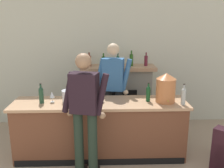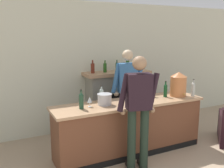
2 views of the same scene
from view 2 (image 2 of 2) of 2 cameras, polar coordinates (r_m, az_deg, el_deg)
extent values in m
cube|color=beige|center=(5.46, -5.31, 3.91)|extent=(12.00, 0.07, 2.75)
cube|color=brown|center=(4.49, 4.10, -10.04)|extent=(2.66, 0.60, 0.88)
cube|color=tan|center=(4.34, 4.18, -4.34)|extent=(2.73, 0.67, 0.04)
cube|color=black|center=(4.41, 6.11, -16.06)|extent=(2.61, 0.01, 0.10)
cube|color=gray|center=(5.60, 1.05, -3.91)|extent=(1.32, 0.44, 1.21)
cube|color=black|center=(5.44, 2.16, -6.08)|extent=(0.72, 0.02, 0.77)
cube|color=tan|center=(5.45, 1.17, 2.53)|extent=(1.48, 0.52, 0.07)
cylinder|color=#5F2215|center=(5.20, -4.44, 3.60)|extent=(0.08, 0.08, 0.20)
cylinder|color=#5F2215|center=(5.18, -4.46, 5.08)|extent=(0.03, 0.03, 0.07)
cylinder|color=#214F18|center=(5.30, -1.62, 3.71)|extent=(0.07, 0.07, 0.19)
cylinder|color=#214F18|center=(5.29, -1.62, 5.08)|extent=(0.03, 0.03, 0.06)
cylinder|color=#12452C|center=(5.43, 1.13, 3.89)|extent=(0.06, 0.06, 0.19)
cylinder|color=#12452C|center=(5.41, 1.14, 5.22)|extent=(0.02, 0.02, 0.06)
cylinder|color=#26561A|center=(5.55, 3.59, 4.23)|extent=(0.07, 0.07, 0.23)
cylinder|color=#26561A|center=(5.54, 3.61, 5.80)|extent=(0.03, 0.03, 0.08)
cylinder|color=maroon|center=(5.70, 6.16, 4.23)|extent=(0.07, 0.07, 0.20)
cylinder|color=maroon|center=(5.69, 6.18, 5.55)|extent=(0.03, 0.03, 0.07)
cylinder|color=black|center=(3.95, 7.35, -12.39)|extent=(0.13, 0.13, 0.98)
cube|color=black|center=(4.21, 6.87, -17.70)|extent=(0.16, 0.26, 0.07)
cylinder|color=black|center=(3.89, 4.49, -12.69)|extent=(0.13, 0.13, 0.98)
cube|color=black|center=(4.16, 4.11, -18.04)|extent=(0.16, 0.26, 0.07)
cube|color=black|center=(3.68, 6.17, -1.71)|extent=(0.40, 0.30, 0.53)
cylinder|color=black|center=(3.78, 9.40, -1.67)|extent=(0.20, 0.08, 0.57)
sphere|color=#946F4F|center=(3.87, 9.15, -5.94)|extent=(0.09, 0.09, 0.09)
cylinder|color=black|center=(3.64, 2.62, -2.02)|extent=(0.20, 0.08, 0.57)
sphere|color=#946F4F|center=(3.74, 2.50, -6.43)|extent=(0.09, 0.09, 0.09)
sphere|color=#946F4F|center=(3.61, 6.31, 4.74)|extent=(0.21, 0.21, 0.21)
cylinder|color=black|center=(4.96, 2.31, -7.32)|extent=(0.13, 0.13, 0.97)
cube|color=black|center=(5.06, 2.49, -12.42)|extent=(0.15, 0.26, 0.07)
cylinder|color=black|center=(5.02, 4.52, -7.14)|extent=(0.13, 0.13, 0.97)
cube|color=black|center=(5.12, 4.69, -12.18)|extent=(0.15, 0.26, 0.07)
cube|color=#336398|center=(4.80, 3.53, 1.47)|extent=(0.40, 0.29, 0.56)
cylinder|color=#336398|center=(4.72, 0.93, 1.31)|extent=(0.20, 0.08, 0.57)
sphere|color=#D3B48D|center=(4.76, 0.98, -2.29)|extent=(0.09, 0.09, 0.09)
cylinder|color=#336398|center=(4.86, 6.19, 1.52)|extent=(0.20, 0.08, 0.57)
sphere|color=#D3B48D|center=(4.90, 6.20, -1.98)|extent=(0.09, 0.09, 0.09)
sphere|color=#D3B48D|center=(4.75, 3.59, 6.58)|extent=(0.21, 0.21, 0.21)
cylinder|color=#BB6D3C|center=(4.85, 14.89, -0.52)|extent=(0.30, 0.30, 0.37)
cone|color=#BB6D3C|center=(4.81, 15.03, 2.16)|extent=(0.31, 0.31, 0.09)
cylinder|color=#B29333|center=(4.75, 16.16, -2.25)|extent=(0.02, 0.04, 0.02)
cylinder|color=silver|center=(4.13, -1.70, -3.59)|extent=(0.23, 0.23, 0.17)
cylinder|color=silver|center=(4.11, -1.71, -2.36)|extent=(0.24, 0.24, 0.01)
cylinder|color=#13441F|center=(4.73, 12.11, -1.68)|extent=(0.07, 0.07, 0.21)
sphere|color=#13441F|center=(4.71, 12.16, -0.45)|extent=(0.06, 0.06, 0.06)
cylinder|color=#13441F|center=(4.70, 12.18, 0.03)|extent=(0.03, 0.03, 0.08)
cylinder|color=black|center=(4.69, 12.20, 0.59)|extent=(0.03, 0.03, 0.01)
cylinder|color=#ACB4AD|center=(4.92, 18.03, -1.39)|extent=(0.07, 0.07, 0.23)
sphere|color=#ACB4AD|center=(4.89, 18.11, -0.10)|extent=(0.06, 0.06, 0.06)
cylinder|color=#ACB4AD|center=(4.89, 18.14, 0.41)|extent=(0.03, 0.03, 0.09)
cylinder|color=black|center=(4.88, 18.18, 0.98)|extent=(0.03, 0.03, 0.01)
cylinder|color=#1F442D|center=(3.92, -7.02, -4.13)|extent=(0.07, 0.07, 0.22)
sphere|color=#1F442D|center=(3.89, -7.06, -2.60)|extent=(0.07, 0.07, 0.07)
cylinder|color=#1F442D|center=(3.88, -7.07, -2.00)|extent=(0.03, 0.03, 0.08)
cylinder|color=black|center=(3.87, -7.09, -1.31)|extent=(0.03, 0.03, 0.01)
cylinder|color=#A5BAB1|center=(4.32, -2.40, -2.77)|extent=(0.07, 0.07, 0.19)
sphere|color=#A5BAB1|center=(4.30, -2.41, -1.52)|extent=(0.07, 0.07, 0.07)
cylinder|color=#A5BAB1|center=(4.29, -2.42, -1.03)|extent=(0.03, 0.03, 0.08)
cylinder|color=black|center=(4.28, -2.42, -0.46)|extent=(0.03, 0.03, 0.01)
cylinder|color=silver|center=(4.26, 3.51, -4.28)|extent=(0.06, 0.06, 0.01)
cylinder|color=silver|center=(4.25, 3.52, -3.69)|extent=(0.01, 0.01, 0.08)
cone|color=silver|center=(4.23, 3.54, -2.54)|extent=(0.08, 0.08, 0.09)
cylinder|color=silver|center=(4.04, -5.10, -5.18)|extent=(0.06, 0.06, 0.01)
cylinder|color=silver|center=(4.03, -5.11, -4.67)|extent=(0.01, 0.01, 0.07)
cone|color=silver|center=(4.01, -5.13, -3.57)|extent=(0.08, 0.08, 0.09)
cylinder|color=silver|center=(4.35, 4.50, -3.97)|extent=(0.07, 0.07, 0.01)
cylinder|color=silver|center=(4.34, 4.51, -3.46)|extent=(0.01, 0.01, 0.08)
cone|color=silver|center=(4.32, 4.53, -2.43)|extent=(0.08, 0.08, 0.09)
camera|label=1|loc=(2.18, 67.50, 7.31)|focal=40.00mm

